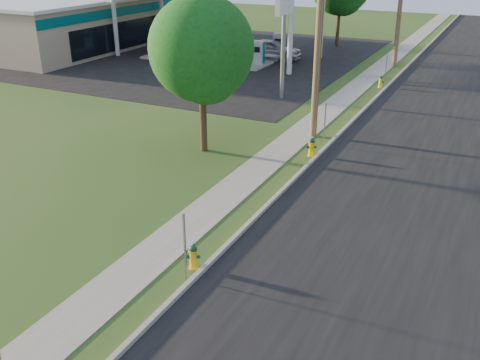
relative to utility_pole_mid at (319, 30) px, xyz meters
name	(u,v)px	position (x,y,z in m)	size (l,w,h in m)	color
road	(388,221)	(5.10, -7.00, -4.94)	(8.00, 120.00, 0.02)	black
curb	(277,196)	(1.10, -7.00, -4.88)	(0.15, 120.00, 0.15)	#99968D
sidewalk	(234,188)	(-0.65, -7.00, -4.94)	(1.50, 120.00, 0.03)	gray
forecourt	(197,54)	(-15.40, 15.00, -4.94)	(26.00, 28.00, 0.02)	black
utility_pole_mid	(319,30)	(0.00, 0.00, 0.00)	(1.40, 0.32, 9.80)	brown
sign_post_near	(185,247)	(0.85, -12.80, -3.95)	(0.05, 0.04, 2.00)	gray
sign_post_mid	(325,124)	(0.85, -1.00, -3.95)	(0.05, 0.04, 2.00)	gray
sign_post_far	(386,71)	(0.85, 11.20, -3.95)	(0.05, 0.04, 2.00)	gray
fuel_pump_nw	(157,47)	(-17.90, 13.00, -4.23)	(1.20, 3.20, 1.90)	#99968D
fuel_pump_ne	(258,57)	(-8.90, 13.00, -4.23)	(1.20, 3.20, 1.90)	#99968D
fuel_pump_sw	(183,40)	(-17.90, 17.00, -4.23)	(1.20, 3.20, 1.90)	#99968D
fuel_pump_se	(279,48)	(-8.90, 17.00, -4.23)	(1.20, 3.20, 1.90)	#99968D
convenience_store	(90,20)	(-26.38, 15.00, -2.82)	(10.40, 22.40, 4.25)	tan
price_pylon	(285,3)	(-3.90, 5.50, 0.48)	(0.34, 2.04, 6.85)	gray
tree_verge	(203,53)	(-3.58, -4.07, -0.66)	(4.40, 4.40, 6.67)	#392B1A
hydrant_near	(193,257)	(0.77, -12.28, -4.58)	(0.40, 0.36, 0.77)	yellow
hydrant_mid	(312,147)	(0.80, -2.52, -4.55)	(0.43, 0.38, 0.83)	#FFC900
hydrant_far	(381,82)	(0.69, 10.78, -4.58)	(0.40, 0.35, 0.77)	yellow
car_red	(175,46)	(-16.94, 14.14, -4.26)	(2.32, 5.02, 1.40)	#740706
car_silver	(272,49)	(-9.10, 16.10, -4.17)	(1.84, 4.58, 1.56)	silver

